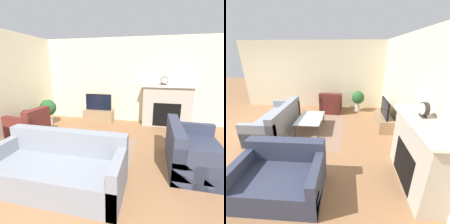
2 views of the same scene
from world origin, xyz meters
The scene contains 13 objects.
ground_plane centered at (0.00, 0.00, 0.00)m, with size 20.00×20.00×0.00m, color #936642.
wall_back centered at (0.00, 4.45, 1.35)m, with size 8.01×0.06×2.70m.
wall_left centered at (-2.54, 2.21, 1.35)m, with size 0.06×7.42×2.70m.
area_rug centered at (-0.38, 1.87, 0.00)m, with size 2.29×1.94×0.00m.
fireplace centered at (1.54, 4.20, 0.66)m, with size 1.56×0.50×1.27m.
tv_stand centered at (-0.64, 4.12, 0.20)m, with size 0.99×0.45×0.40m.
tv centered at (-0.64, 4.11, 0.67)m, with size 0.86×0.06×0.53m.
couch_sectional centered at (-0.25, 0.83, 0.29)m, with size 2.04×0.91×0.82m.
couch_loveseat centered at (1.87, 1.88, 0.29)m, with size 0.95×1.41×0.82m.
armchair_by_window centered at (-1.92, 2.30, 0.30)m, with size 0.87×0.84×0.82m.
coffee_table centered at (-0.38, 1.83, 0.36)m, with size 1.09×0.74×0.39m.
potted_plant centered at (-2.06, 3.38, 0.54)m, with size 0.50×0.50×0.82m.
mantel_clock centered at (1.41, 4.20, 1.40)m, with size 0.22×0.07×0.25m.
Camera 2 is at (3.75, 2.97, 2.26)m, focal length 24.00 mm.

